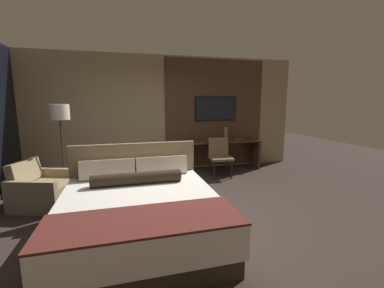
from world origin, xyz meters
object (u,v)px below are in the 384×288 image
at_px(desk_chair, 220,154).
at_px(bed, 140,213).
at_px(desk, 218,149).
at_px(armchair_by_window, 44,190).
at_px(tv, 216,109).
at_px(vase_tall, 226,134).
at_px(floor_lamp, 60,119).
at_px(book, 238,139).

bearing_deg(desk_chair, bed, -125.48).
bearing_deg(bed, desk, 53.10).
height_order(desk, armchair_by_window, armchair_by_window).
distance_m(tv, vase_tall, 0.71).
xyz_separation_m(desk, floor_lamp, (-3.40, -0.87, 0.88)).
bearing_deg(vase_tall, book, 3.20).
relative_size(bed, floor_lamp, 1.27).
height_order(armchair_by_window, vase_tall, vase_tall).
relative_size(bed, vase_tall, 6.42).
xyz_separation_m(tv, vase_tall, (0.17, -0.30, -0.62)).
relative_size(tv, book, 4.75).
relative_size(desk, vase_tall, 6.35).
height_order(tv, floor_lamp, tv).
relative_size(bed, desk, 1.01).
distance_m(desk, floor_lamp, 3.62).
distance_m(desk, book, 0.57).
xyz_separation_m(desk, desk_chair, (-0.18, -0.55, 0.00)).
xyz_separation_m(bed, vase_tall, (2.32, 2.80, 0.57)).
xyz_separation_m(desk, armchair_by_window, (-3.63, -1.39, -0.26)).
relative_size(desk_chair, vase_tall, 2.67).
distance_m(desk, tv, 1.04).
bearing_deg(bed, floor_lamp, 121.96).
height_order(bed, desk, bed).
distance_m(desk, desk_chair, 0.58).
xyz_separation_m(desk, tv, (0.00, 0.23, 1.01)).
distance_m(tv, floor_lamp, 3.58).
bearing_deg(floor_lamp, desk, 14.31).
distance_m(bed, tv, 3.96).
distance_m(desk_chair, vase_tall, 0.71).
height_order(bed, armchair_by_window, bed).
bearing_deg(vase_tall, bed, -129.71).
bearing_deg(desk, armchair_by_window, -159.02).
xyz_separation_m(bed, floor_lamp, (-1.25, 2.00, 1.06)).
bearing_deg(tv, desk_chair, -102.86).
xyz_separation_m(tv, armchair_by_window, (-3.63, -1.62, -1.28)).
bearing_deg(armchair_by_window, desk_chair, -58.36).
xyz_separation_m(tv, floor_lamp, (-3.40, -1.10, -0.13)).
bearing_deg(armchair_by_window, desk, -51.03).
relative_size(armchair_by_window, floor_lamp, 0.64).
relative_size(armchair_by_window, vase_tall, 3.22).
distance_m(floor_lamp, vase_tall, 3.69).
bearing_deg(book, desk, 173.97).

